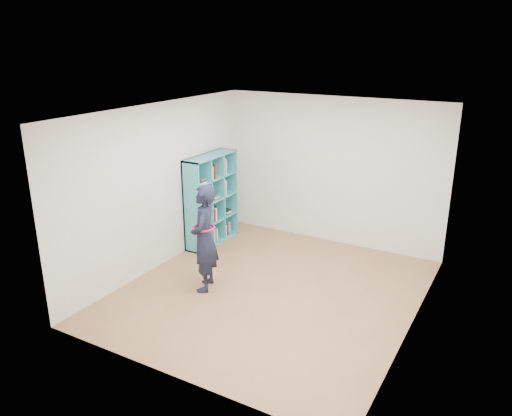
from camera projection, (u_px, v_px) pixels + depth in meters
The scene contains 9 objects.
floor at pixel (271, 291), 7.30m from camera, with size 4.50×4.50×0.00m, color olive.
ceiling at pixel (273, 112), 6.47m from camera, with size 4.50×4.50×0.00m, color white.
wall_left at pixel (159, 187), 7.82m from camera, with size 0.02×4.50×2.60m, color silver.
wall_right at pixel (420, 233), 5.95m from camera, with size 0.02×4.50×2.60m, color silver.
wall_back at pixel (332, 171), 8.74m from camera, with size 4.00×0.02×2.60m, color silver.
wall_front at pixel (168, 269), 5.03m from camera, with size 4.00×0.02×2.60m, color silver.
bookshelf at pixel (210, 200), 8.85m from camera, with size 0.35×1.20×1.60m.
person at pixel (204, 238), 7.14m from camera, with size 0.57×0.68×1.59m.
smartphone at pixel (196, 229), 7.22m from camera, with size 0.04×0.09×0.13m.
Camera 1 is at (3.02, -5.79, 3.50)m, focal length 35.00 mm.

